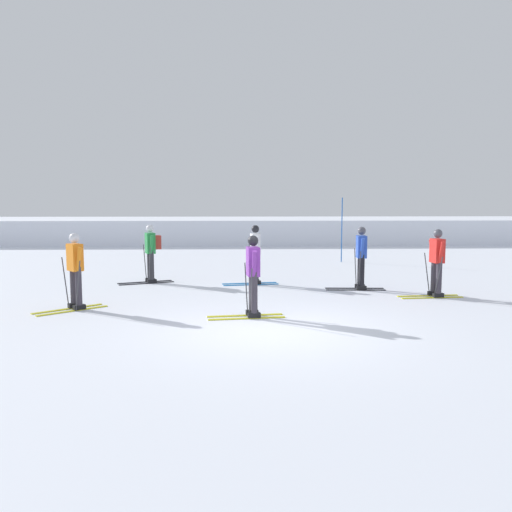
{
  "coord_description": "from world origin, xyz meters",
  "views": [
    {
      "loc": [
        -0.56,
        -9.75,
        2.45
      ],
      "look_at": [
        -0.1,
        4.61,
        0.9
      ],
      "focal_mm": 37.06,
      "sensor_mm": 36.0,
      "label": 1
    }
  ],
  "objects_px": {
    "skier_red": "(437,261)",
    "trail_marker_pole": "(342,230)",
    "skier_orange": "(75,269)",
    "skier_white": "(255,253)",
    "skier_purple": "(253,274)",
    "skier_green": "(151,250)",
    "skier_blue": "(361,256)"
  },
  "relations": [
    {
      "from": "skier_red",
      "to": "trail_marker_pole",
      "type": "distance_m",
      "value": 7.56
    },
    {
      "from": "skier_blue",
      "to": "skier_purple",
      "type": "relative_size",
      "value": 1.0
    },
    {
      "from": "skier_green",
      "to": "trail_marker_pole",
      "type": "relative_size",
      "value": 0.68
    },
    {
      "from": "skier_orange",
      "to": "skier_green",
      "type": "bearing_deg",
      "value": 74.27
    },
    {
      "from": "skier_white",
      "to": "trail_marker_pole",
      "type": "relative_size",
      "value": 0.68
    },
    {
      "from": "skier_white",
      "to": "skier_red",
      "type": "bearing_deg",
      "value": -25.65
    },
    {
      "from": "skier_white",
      "to": "skier_orange",
      "type": "bearing_deg",
      "value": -140.45
    },
    {
      "from": "skier_blue",
      "to": "skier_orange",
      "type": "distance_m",
      "value": 7.34
    },
    {
      "from": "skier_purple",
      "to": "skier_green",
      "type": "distance_m",
      "value": 5.47
    },
    {
      "from": "skier_purple",
      "to": "skier_red",
      "type": "relative_size",
      "value": 1.0
    },
    {
      "from": "skier_orange",
      "to": "skier_white",
      "type": "bearing_deg",
      "value": 39.55
    },
    {
      "from": "skier_blue",
      "to": "skier_green",
      "type": "relative_size",
      "value": 1.0
    },
    {
      "from": "skier_purple",
      "to": "skier_red",
      "type": "xyz_separation_m",
      "value": [
        4.66,
        2.13,
        -0.0
      ]
    },
    {
      "from": "skier_orange",
      "to": "trail_marker_pole",
      "type": "height_order",
      "value": "trail_marker_pole"
    },
    {
      "from": "skier_green",
      "to": "skier_red",
      "type": "relative_size",
      "value": 1.0
    },
    {
      "from": "skier_white",
      "to": "skier_red",
      "type": "relative_size",
      "value": 1.0
    },
    {
      "from": "skier_blue",
      "to": "skier_purple",
      "type": "distance_m",
      "value": 4.47
    },
    {
      "from": "skier_blue",
      "to": "skier_purple",
      "type": "xyz_separation_m",
      "value": [
        -3.02,
        -3.29,
        -0.0
      ]
    },
    {
      "from": "trail_marker_pole",
      "to": "skier_green",
      "type": "bearing_deg",
      "value": -142.97
    },
    {
      "from": "skier_purple",
      "to": "skier_green",
      "type": "bearing_deg",
      "value": 121.55
    },
    {
      "from": "skier_white",
      "to": "trail_marker_pole",
      "type": "xyz_separation_m",
      "value": [
        3.55,
        5.35,
        0.34
      ]
    },
    {
      "from": "skier_red",
      "to": "trail_marker_pole",
      "type": "xyz_separation_m",
      "value": [
        -0.93,
        7.5,
        0.34
      ]
    },
    {
      "from": "skier_purple",
      "to": "skier_blue",
      "type": "bearing_deg",
      "value": 47.46
    },
    {
      "from": "skier_green",
      "to": "skier_purple",
      "type": "bearing_deg",
      "value": -58.45
    },
    {
      "from": "skier_white",
      "to": "skier_blue",
      "type": "relative_size",
      "value": 1.0
    },
    {
      "from": "skier_white",
      "to": "skier_purple",
      "type": "relative_size",
      "value": 1.0
    },
    {
      "from": "skier_red",
      "to": "trail_marker_pole",
      "type": "relative_size",
      "value": 0.68
    },
    {
      "from": "skier_blue",
      "to": "skier_purple",
      "type": "bearing_deg",
      "value": -132.54
    },
    {
      "from": "skier_blue",
      "to": "skier_orange",
      "type": "xyz_separation_m",
      "value": [
        -6.94,
        -2.39,
        0.0
      ]
    },
    {
      "from": "skier_white",
      "to": "skier_orange",
      "type": "relative_size",
      "value": 1.0
    },
    {
      "from": "skier_green",
      "to": "skier_white",
      "type": "bearing_deg",
      "value": -7.03
    },
    {
      "from": "trail_marker_pole",
      "to": "skier_blue",
      "type": "bearing_deg",
      "value": -96.36
    }
  ]
}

